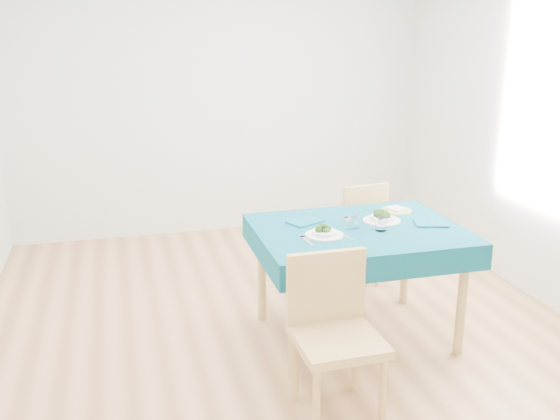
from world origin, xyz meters
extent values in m
cube|color=#98693F|center=(0.00, 0.00, -0.01)|extent=(4.00, 4.50, 0.02)
cube|color=silver|center=(0.00, 2.25, 1.35)|extent=(4.00, 0.02, 2.70)
cube|color=silver|center=(0.00, -2.25, 1.35)|extent=(4.00, 0.02, 2.70)
cube|color=silver|center=(2.00, 0.00, 1.35)|extent=(0.02, 4.50, 2.70)
cube|color=#074456|center=(0.46, -0.22, 0.38)|extent=(1.30, 0.99, 0.76)
cube|color=tan|center=(0.05, -1.00, 0.55)|extent=(0.45, 0.49, 1.09)
cube|color=tan|center=(0.77, 0.62, 0.47)|extent=(0.43, 0.46, 0.94)
cube|color=silver|center=(0.07, -0.37, 0.76)|extent=(0.04, 0.18, 0.00)
cube|color=silver|center=(0.32, -0.36, 0.76)|extent=(0.07, 0.18, 0.00)
cube|color=silver|center=(0.44, -0.07, 0.76)|extent=(0.06, 0.18, 0.00)
cube|color=silver|center=(0.96, -0.23, 0.76)|extent=(0.07, 0.21, 0.00)
cube|color=#0B4D5F|center=(0.16, -0.02, 0.76)|extent=(0.26, 0.23, 0.01)
cube|color=#0B4D5F|center=(0.94, -0.27, 0.76)|extent=(0.24, 0.19, 0.01)
cylinder|color=white|center=(0.42, -0.21, 0.80)|extent=(0.06, 0.06, 0.08)
cylinder|color=white|center=(0.57, -0.30, 0.80)|extent=(0.07, 0.07, 0.09)
cylinder|color=#B9C45F|center=(0.85, 0.06, 0.76)|extent=(0.21, 0.21, 0.01)
cube|color=beige|center=(0.85, 0.06, 0.78)|extent=(0.14, 0.14, 0.02)
camera|label=1|loc=(-1.00, -3.72, 2.01)|focal=40.00mm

